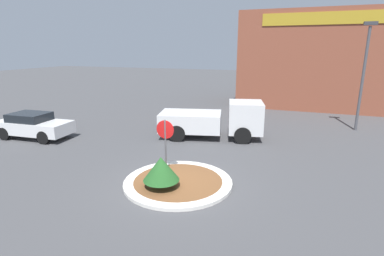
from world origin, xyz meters
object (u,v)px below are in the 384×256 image
object	(u,v)px
parked_sedan_white	(33,125)
utility_truck	(215,120)
light_pole	(364,69)
stop_sign	(165,137)

from	to	relation	value
parked_sedan_white	utility_truck	bearing A→B (deg)	16.75
utility_truck	parked_sedan_white	distance (m)	10.23
parked_sedan_white	light_pole	distance (m)	19.37
light_pole	parked_sedan_white	bearing A→B (deg)	-155.06
stop_sign	light_pole	bearing A→B (deg)	50.81
light_pole	utility_truck	bearing A→B (deg)	-149.95
parked_sedan_white	light_pole	world-z (taller)	light_pole
parked_sedan_white	light_pole	xyz separation A→B (m)	(17.35, 8.07, 3.00)
utility_truck	parked_sedan_white	world-z (taller)	utility_truck
parked_sedan_white	light_pole	size ratio (longest dim) A/B	0.68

